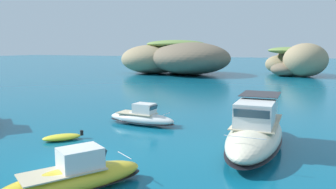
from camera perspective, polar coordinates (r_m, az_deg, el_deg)
The scene contains 7 objects.
ground_plane at distance 20.27m, azimuth -15.48°, elevation -11.03°, with size 400.00×400.00×0.00m, color #0C5B7A.
islet_large at distance 82.98m, azimuth 1.10°, elevation 6.11°, with size 34.47×29.62×8.26m.
islet_small at distance 83.32m, azimuth 20.89°, elevation 5.41°, with size 16.59×19.61×7.39m.
motorboat_white at distance 28.54m, azimuth -4.49°, elevation -3.91°, with size 6.31×2.27×1.84m.
motorboat_yellow at distance 16.24m, azimuth -15.60°, elevation -13.39°, with size 5.30×6.81×2.00m.
motorboat_cream at distance 22.25m, azimuth 14.62°, elevation -6.40°, with size 3.37×10.85×3.38m.
dinghy_tender at distance 24.98m, azimuth -17.59°, elevation -6.94°, with size 2.57×2.65×0.58m.
Camera 1 is at (12.11, -14.89, 6.53)m, focal length 35.87 mm.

